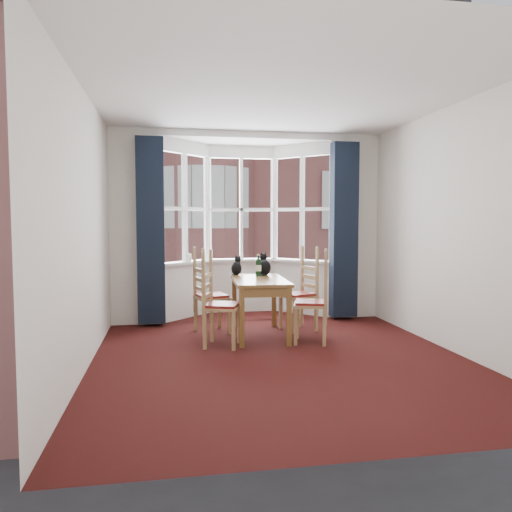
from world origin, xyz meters
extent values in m
plane|color=black|center=(0.00, 0.00, 0.00)|extent=(4.50, 4.50, 0.00)
plane|color=white|center=(0.00, 0.00, 2.80)|extent=(4.50, 4.50, 0.00)
plane|color=silver|center=(-2.00, 0.00, 1.40)|extent=(0.00, 4.50, 4.50)
plane|color=silver|center=(2.00, 0.00, 1.40)|extent=(0.00, 4.50, 4.50)
plane|color=silver|center=(0.00, -2.25, 1.40)|extent=(4.00, 0.00, 4.00)
cube|color=silver|center=(-1.65, 2.25, 1.40)|extent=(0.70, 0.12, 2.80)
cube|color=silver|center=(1.65, 2.25, 1.40)|extent=(0.70, 0.12, 2.80)
cube|color=black|center=(-1.42, 2.07, 1.35)|extent=(0.38, 0.22, 2.60)
cube|color=black|center=(1.42, 2.07, 1.35)|extent=(0.38, 0.22, 2.60)
cube|color=brown|center=(-0.03, 1.20, 0.72)|extent=(0.73, 1.27, 0.04)
cube|color=brown|center=(-0.34, 0.64, 0.35)|extent=(0.06, 0.06, 0.70)
cube|color=brown|center=(-0.28, 1.78, 0.35)|extent=(0.06, 0.06, 0.70)
cube|color=brown|center=(0.22, 0.61, 0.35)|extent=(0.06, 0.06, 0.70)
cube|color=brown|center=(0.28, 1.75, 0.35)|extent=(0.06, 0.06, 0.70)
cube|color=#9F7F4D|center=(-0.56, 0.75, 0.48)|extent=(0.51, 0.52, 0.06)
cube|color=maroon|center=(-0.56, 0.75, 0.49)|extent=(0.46, 0.47, 0.03)
cube|color=#9F7F4D|center=(-0.61, 1.52, 0.48)|extent=(0.49, 0.51, 0.06)
cube|color=maroon|center=(-0.61, 1.52, 0.49)|extent=(0.44, 0.46, 0.03)
cube|color=#9F7F4D|center=(0.52, 0.75, 0.48)|extent=(0.51, 0.52, 0.06)
cube|color=maroon|center=(0.52, 0.75, 0.49)|extent=(0.46, 0.47, 0.03)
cube|color=#9F7F4D|center=(0.56, 1.45, 0.48)|extent=(0.51, 0.52, 0.06)
cube|color=maroon|center=(0.56, 1.45, 0.49)|extent=(0.46, 0.47, 0.03)
ellipsoid|color=black|center=(-0.26, 1.72, 0.83)|extent=(0.21, 0.23, 0.19)
sphere|color=black|center=(-0.23, 1.78, 0.95)|extent=(0.12, 0.12, 0.09)
cone|color=black|center=(-0.25, 1.79, 1.00)|extent=(0.04, 0.04, 0.04)
cone|color=black|center=(-0.21, 1.77, 1.00)|extent=(0.04, 0.04, 0.04)
ellipsoid|color=black|center=(0.13, 1.63, 0.85)|extent=(0.18, 0.23, 0.22)
sphere|color=black|center=(0.12, 1.71, 0.98)|extent=(0.11, 0.11, 0.10)
cone|color=black|center=(0.09, 1.71, 1.04)|extent=(0.04, 0.04, 0.05)
cone|color=black|center=(0.15, 1.71, 1.04)|extent=(0.04, 0.04, 0.05)
cylinder|color=black|center=(0.01, 1.50, 0.85)|extent=(0.08, 0.08, 0.21)
sphere|color=black|center=(0.01, 1.50, 0.95)|extent=(0.07, 0.07, 0.07)
cylinder|color=black|center=(0.01, 1.50, 0.99)|extent=(0.03, 0.03, 0.09)
cylinder|color=gold|center=(0.01, 1.50, 1.03)|extent=(0.03, 0.03, 0.02)
cylinder|color=silver|center=(0.01, 1.50, 0.86)|extent=(0.08, 0.08, 0.08)
cylinder|color=white|center=(-0.86, 2.60, 0.93)|extent=(0.06, 0.06, 0.11)
plane|color=#333335|center=(0.00, 32.25, -6.00)|extent=(80.00, 80.00, 0.00)
cube|color=#8F4F49|center=(0.00, 14.25, 1.00)|extent=(18.00, 6.00, 14.00)
cylinder|color=#8F4F49|center=(0.00, 11.25, 1.00)|extent=(3.20, 3.20, 14.00)
cube|color=#2D2D33|center=(0.00, 14.25, 8.60)|extent=(18.40, 6.40, 1.20)
camera|label=1|loc=(-1.19, -5.07, 1.48)|focal=35.00mm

